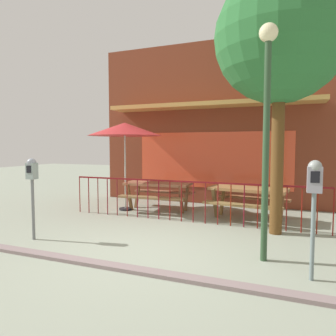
# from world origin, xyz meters

# --- Properties ---
(ground) EXTENTS (40.00, 40.00, 0.00)m
(ground) POSITION_xyz_m (0.00, 0.00, 0.00)
(ground) COLOR gray
(pub_storefront) EXTENTS (7.23, 1.31, 4.94)m
(pub_storefront) POSITION_xyz_m (0.00, 4.77, 2.47)
(pub_storefront) COLOR #3E2518
(pub_storefront) RESTS_ON ground
(patio_fence_front) EXTENTS (6.09, 0.04, 0.97)m
(patio_fence_front) POSITION_xyz_m (0.00, 2.11, 0.66)
(patio_fence_front) COLOR maroon
(patio_fence_front) RESTS_ON ground
(picnic_table_left) EXTENTS (1.88, 1.47, 0.79)m
(picnic_table_left) POSITION_xyz_m (-1.15, 3.07, 0.61)
(picnic_table_left) COLOR #955E41
(picnic_table_left) RESTS_ON ground
(picnic_table_right) EXTENTS (1.97, 1.60, 0.79)m
(picnic_table_right) POSITION_xyz_m (1.29, 2.88, 0.61)
(picnic_table_right) COLOR olive
(picnic_table_right) RESTS_ON ground
(patio_umbrella) EXTENTS (2.02, 2.02, 2.41)m
(patio_umbrella) POSITION_xyz_m (-2.02, 2.80, 2.22)
(patio_umbrella) COLOR black
(patio_umbrella) RESTS_ON ground
(parking_meter_near) EXTENTS (0.18, 0.17, 1.60)m
(parking_meter_near) POSITION_xyz_m (2.50, -0.29, 1.23)
(parking_meter_near) COLOR slate
(parking_meter_near) RESTS_ON ground
(parking_meter_far) EXTENTS (0.18, 0.17, 1.55)m
(parking_meter_far) POSITION_xyz_m (-2.31, -0.25, 1.19)
(parking_meter_far) COLOR slate
(parking_meter_far) RESTS_ON ground
(street_tree) EXTENTS (2.56, 2.56, 5.17)m
(street_tree) POSITION_xyz_m (1.97, 1.85, 3.87)
(street_tree) COLOR brown
(street_tree) RESTS_ON ground
(street_lamp) EXTENTS (0.28, 0.28, 3.59)m
(street_lamp) POSITION_xyz_m (1.85, 0.22, 2.37)
(street_lamp) COLOR #2B472B
(street_lamp) RESTS_ON ground
(curb_edge) EXTENTS (10.12, 0.20, 0.11)m
(curb_edge) POSITION_xyz_m (0.00, -0.90, 0.00)
(curb_edge) COLOR gray
(curb_edge) RESTS_ON ground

